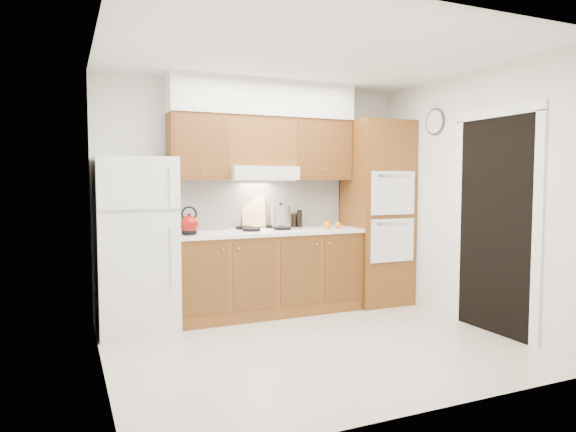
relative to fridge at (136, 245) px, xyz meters
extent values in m
plane|color=beige|center=(1.41, -1.14, -0.86)|extent=(3.60, 3.60, 0.00)
plane|color=white|center=(1.41, -1.14, 1.74)|extent=(3.60, 3.60, 0.00)
cube|color=silver|center=(1.41, 0.36, 0.44)|extent=(3.60, 0.02, 2.60)
cube|color=silver|center=(-0.40, -1.14, 0.44)|extent=(0.02, 3.00, 2.60)
cube|color=silver|center=(3.21, -1.14, 0.44)|extent=(0.02, 3.00, 2.60)
cube|color=white|center=(0.00, 0.00, 0.00)|extent=(0.75, 0.72, 1.72)
cube|color=brown|center=(1.43, 0.06, -0.41)|extent=(2.11, 0.60, 0.90)
cube|color=white|center=(1.43, 0.05, 0.06)|extent=(2.13, 0.62, 0.04)
cube|color=white|center=(1.43, 0.34, 0.36)|extent=(2.11, 0.03, 0.56)
cube|color=brown|center=(2.85, 0.03, 0.24)|extent=(0.70, 0.65, 2.20)
cube|color=brown|center=(0.69, 0.19, 0.99)|extent=(0.63, 0.33, 0.70)
cube|color=brown|center=(2.12, 0.19, 0.99)|extent=(0.73, 0.33, 0.70)
cube|color=silver|center=(1.38, 0.13, 0.71)|extent=(0.75, 0.45, 0.15)
cube|color=brown|center=(1.38, 0.19, 1.06)|extent=(0.75, 0.33, 0.55)
cube|color=silver|center=(1.43, 0.18, 1.54)|extent=(2.13, 0.36, 0.40)
cube|color=white|center=(1.38, 0.07, 0.09)|extent=(0.74, 0.50, 0.01)
cube|color=black|center=(3.19, -1.49, 0.19)|extent=(0.02, 0.90, 2.10)
cylinder|color=#3F3833|center=(3.19, -0.59, 1.29)|extent=(0.02, 0.30, 0.30)
sphere|color=maroon|center=(0.52, -0.08, 0.19)|extent=(0.24, 0.24, 0.19)
cube|color=tan|center=(1.35, 0.31, 0.28)|extent=(0.28, 0.13, 0.36)
cylinder|color=#BAB9BE|center=(1.62, 0.13, 0.23)|extent=(0.26, 0.26, 0.23)
cylinder|color=black|center=(1.94, 0.31, 0.18)|extent=(0.06, 0.06, 0.20)
cylinder|color=black|center=(1.91, 0.27, 0.16)|extent=(0.06, 0.06, 0.17)
cylinder|color=black|center=(1.86, 0.29, 0.16)|extent=(0.06, 0.06, 0.16)
sphere|color=#FF980D|center=(2.28, -0.02, 0.12)|extent=(0.09, 0.09, 0.08)
sphere|color=orange|center=(2.14, -0.01, 0.12)|extent=(0.10, 0.10, 0.09)
camera|label=1|loc=(-0.65, -5.23, 0.64)|focal=32.00mm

